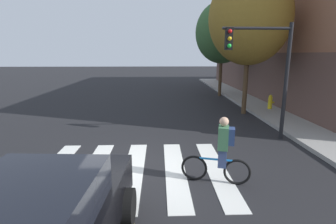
# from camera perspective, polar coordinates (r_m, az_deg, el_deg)

# --- Properties ---
(ground_plane) EXTENTS (120.00, 120.00, 0.00)m
(ground_plane) POSITION_cam_1_polar(r_m,az_deg,el_deg) (7.33, -6.27, -12.76)
(ground_plane) COLOR black
(crosswalk_stripes) EXTENTS (5.14, 4.13, 0.01)m
(crosswalk_stripes) POSITION_cam_1_polar(r_m,az_deg,el_deg) (7.34, -7.61, -12.71)
(crosswalk_stripes) COLOR silver
(crosswalk_stripes) RESTS_ON ground
(cyclist) EXTENTS (1.67, 0.51, 1.69)m
(cyclist) POSITION_cam_1_polar(r_m,az_deg,el_deg) (6.47, 11.65, -8.38)
(cyclist) COLOR black
(cyclist) RESTS_ON ground
(traffic_light_near) EXTENTS (2.47, 0.28, 4.20)m
(traffic_light_near) POSITION_cam_1_polar(r_m,az_deg,el_deg) (9.92, 20.57, 10.28)
(traffic_light_near) COLOR black
(traffic_light_near) RESTS_ON ground
(fire_hydrant) EXTENTS (0.33, 0.22, 0.78)m
(fire_hydrant) POSITION_cam_1_polar(r_m,az_deg,el_deg) (15.45, 21.58, 2.07)
(fire_hydrant) COLOR gold
(fire_hydrant) RESTS_ON sidewalk
(street_tree_near) EXTENTS (4.07, 4.07, 7.24)m
(street_tree_near) POSITION_cam_1_polar(r_m,az_deg,el_deg) (14.29, 17.53, 19.16)
(street_tree_near) COLOR #4C3823
(street_tree_near) RESTS_ON ground
(street_tree_mid) EXTENTS (3.87, 3.87, 6.89)m
(street_tree_mid) POSITION_cam_1_polar(r_m,az_deg,el_deg) (20.10, 11.84, 16.75)
(street_tree_mid) COLOR #4C3823
(street_tree_mid) RESTS_ON ground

